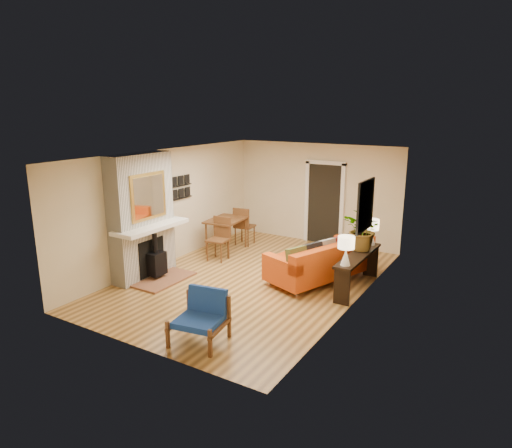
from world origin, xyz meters
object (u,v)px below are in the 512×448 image
(sofa, at_px, (323,262))
(ottoman, at_px, (289,264))
(lamp_far, at_px, (372,229))
(houseplant, at_px, (364,229))
(dining_table, at_px, (229,226))
(console_table, at_px, (358,261))
(lamp_near, at_px, (346,247))
(blue_chair, at_px, (202,314))

(sofa, distance_m, ottoman, 0.84)
(lamp_far, distance_m, houseplant, 0.47)
(dining_table, relative_size, console_table, 1.02)
(lamp_far, bearing_deg, lamp_near, -90.00)
(ottoman, relative_size, lamp_far, 1.48)
(sofa, xyz_separation_m, dining_table, (-2.76, 0.61, 0.26))
(blue_chair, relative_size, dining_table, 0.46)
(sofa, relative_size, ottoman, 3.15)
(ottoman, height_order, lamp_near, lamp_near)
(ottoman, distance_m, dining_table, 2.08)
(sofa, distance_m, lamp_far, 1.21)
(console_table, bearing_deg, ottoman, 174.72)
(ottoman, distance_m, blue_chair, 3.33)
(dining_table, xyz_separation_m, lamp_far, (3.54, 0.04, 0.41))
(dining_table, distance_m, lamp_far, 3.56)
(dining_table, relative_size, lamp_near, 3.50)
(ottoman, height_order, lamp_far, lamp_far)
(lamp_near, relative_size, lamp_far, 1.00)
(sofa, xyz_separation_m, console_table, (0.77, -0.11, 0.17))
(console_table, relative_size, lamp_near, 3.43)
(sofa, bearing_deg, ottoman, 177.40)
(blue_chair, height_order, dining_table, dining_table)
(houseplant, bearing_deg, dining_table, 173.16)
(console_table, distance_m, lamp_far, 0.90)
(blue_chair, distance_m, console_table, 3.46)
(dining_table, relative_size, lamp_far, 3.50)
(ottoman, xyz_separation_m, houseplant, (1.58, 0.15, 0.96))
(ottoman, bearing_deg, lamp_far, 21.03)
(blue_chair, bearing_deg, ottoman, 93.60)
(lamp_far, bearing_deg, sofa, -140.07)
(lamp_far, bearing_deg, blue_chair, -109.33)
(lamp_near, height_order, houseplant, houseplant)
(sofa, relative_size, houseplant, 2.94)
(dining_table, xyz_separation_m, houseplant, (3.53, -0.42, 0.50))
(ottoman, relative_size, console_table, 0.43)
(sofa, relative_size, blue_chair, 2.91)
(ottoman, relative_size, houseplant, 0.93)
(ottoman, distance_m, houseplant, 1.85)
(sofa, height_order, houseplant, houseplant)
(ottoman, height_order, houseplant, houseplant)
(lamp_far, relative_size, houseplant, 0.63)
(blue_chair, bearing_deg, lamp_near, 60.56)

